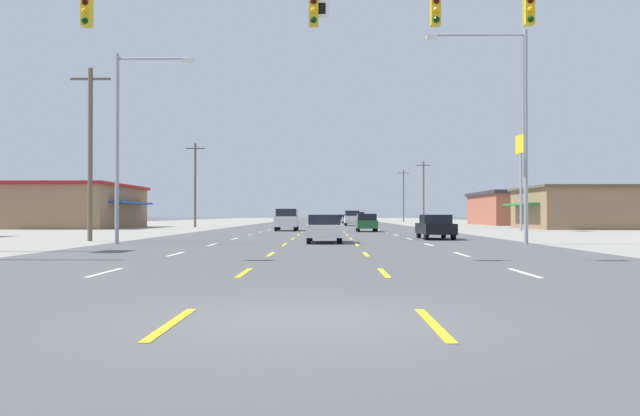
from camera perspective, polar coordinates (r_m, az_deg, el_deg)
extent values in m
plane|color=#4C4C4F|center=(75.09, 0.41, -1.71)|extent=(572.00, 572.00, 0.00)
cube|color=gray|center=(79.17, -17.81, -1.62)|extent=(28.00, 440.00, 0.01)
cube|color=gray|center=(78.96, 18.69, -1.62)|extent=(28.00, 440.00, 0.01)
cube|color=white|center=(17.08, -18.52, -5.45)|extent=(0.14, 2.60, 0.01)
cube|color=white|center=(24.27, -12.68, -4.02)|extent=(0.14, 2.60, 0.01)
cube|color=white|center=(31.61, -9.53, -3.22)|extent=(0.14, 2.60, 0.01)
cube|color=white|center=(39.01, -7.58, -2.73)|extent=(0.14, 2.60, 0.01)
cube|color=white|center=(46.44, -6.25, -2.38)|extent=(0.14, 2.60, 0.01)
cube|color=white|center=(53.89, -5.29, -2.14)|extent=(0.14, 2.60, 0.01)
cube|color=white|center=(61.35, -4.56, -1.95)|extent=(0.14, 2.60, 0.01)
cube|color=white|center=(68.82, -3.99, -1.80)|extent=(0.14, 2.60, 0.01)
cube|color=white|center=(76.30, -3.53, -1.68)|extent=(0.14, 2.60, 0.01)
cube|color=white|center=(83.78, -3.16, -1.58)|extent=(0.14, 2.60, 0.01)
cube|color=white|center=(91.26, -2.84, -1.50)|extent=(0.14, 2.60, 0.01)
cube|color=white|center=(98.75, -2.58, -1.43)|extent=(0.14, 2.60, 0.01)
cube|color=white|center=(106.23, -2.35, -1.37)|extent=(0.14, 2.60, 0.01)
cube|color=white|center=(113.72, -2.15, -1.32)|extent=(0.14, 2.60, 0.01)
cube|color=white|center=(121.21, -1.97, -1.28)|extent=(0.14, 2.60, 0.01)
cube|color=white|center=(128.71, -1.82, -1.24)|extent=(0.14, 2.60, 0.01)
cube|color=white|center=(136.20, -1.68, -1.20)|extent=(0.14, 2.60, 0.01)
cube|color=white|center=(143.69, -1.56, -1.17)|extent=(0.14, 2.60, 0.01)
cube|color=white|center=(151.19, -1.45, -1.14)|extent=(0.14, 2.60, 0.01)
cube|color=white|center=(158.68, -1.35, -1.12)|extent=(0.14, 2.60, 0.01)
cube|color=white|center=(166.18, -1.26, -1.09)|extent=(0.14, 2.60, 0.01)
cube|color=white|center=(173.67, -1.17, -1.07)|extent=(0.14, 2.60, 0.01)
cube|color=white|center=(181.17, -1.10, -1.05)|extent=(0.14, 2.60, 0.01)
cube|color=white|center=(188.66, -1.03, -1.03)|extent=(0.14, 2.60, 0.01)
cube|color=white|center=(196.16, -0.96, -1.01)|extent=(0.14, 2.60, 0.01)
cube|color=white|center=(203.66, -0.90, -1.00)|extent=(0.14, 2.60, 0.01)
cube|color=white|center=(211.16, -0.85, -0.98)|extent=(0.14, 2.60, 0.01)
cube|color=white|center=(218.65, -0.80, -0.97)|extent=(0.14, 2.60, 0.01)
cube|color=white|center=(226.15, -0.75, -0.96)|extent=(0.14, 2.60, 0.01)
cube|color=yellow|center=(8.95, -13.04, -9.95)|extent=(0.14, 2.60, 0.01)
cube|color=yellow|center=(16.28, -6.74, -5.72)|extent=(0.14, 2.60, 0.01)
cube|color=yellow|center=(23.71, -4.40, -4.11)|extent=(0.14, 2.60, 0.01)
cube|color=yellow|center=(31.18, -3.18, -3.27)|extent=(0.14, 2.60, 0.01)
cube|color=yellow|center=(38.66, -2.43, -2.75)|extent=(0.14, 2.60, 0.01)
cube|color=yellow|center=(46.15, -1.93, -2.40)|extent=(0.14, 2.60, 0.01)
cube|color=yellow|center=(53.64, -1.56, -2.15)|extent=(0.14, 2.60, 0.01)
cube|color=yellow|center=(61.13, -1.29, -1.96)|extent=(0.14, 2.60, 0.01)
cube|color=yellow|center=(68.62, -1.08, -1.81)|extent=(0.14, 2.60, 0.01)
cube|color=yellow|center=(76.12, -0.90, -1.69)|extent=(0.14, 2.60, 0.01)
cube|color=yellow|center=(83.61, -0.76, -1.59)|extent=(0.14, 2.60, 0.01)
cube|color=yellow|center=(91.11, -0.64, -1.51)|extent=(0.14, 2.60, 0.01)
cube|color=yellow|center=(98.61, -0.54, -1.44)|extent=(0.14, 2.60, 0.01)
cube|color=yellow|center=(106.11, -0.46, -1.38)|extent=(0.14, 2.60, 0.01)
cube|color=yellow|center=(113.60, -0.38, -1.32)|extent=(0.14, 2.60, 0.01)
cube|color=yellow|center=(121.10, -0.32, -1.28)|extent=(0.14, 2.60, 0.01)
cube|color=yellow|center=(128.60, -0.26, -1.24)|extent=(0.14, 2.60, 0.01)
cube|color=yellow|center=(136.10, -0.21, -1.20)|extent=(0.14, 2.60, 0.01)
cube|color=yellow|center=(143.60, -0.16, -1.17)|extent=(0.14, 2.60, 0.01)
cube|color=yellow|center=(151.10, -0.12, -1.14)|extent=(0.14, 2.60, 0.01)
cube|color=yellow|center=(158.60, -0.09, -1.12)|extent=(0.14, 2.60, 0.01)
cube|color=yellow|center=(166.10, -0.05, -1.09)|extent=(0.14, 2.60, 0.01)
cube|color=yellow|center=(173.59, -0.02, -1.07)|extent=(0.14, 2.60, 0.01)
cube|color=yellow|center=(181.09, 0.01, -1.05)|extent=(0.14, 2.60, 0.01)
cube|color=yellow|center=(188.59, 0.03, -1.03)|extent=(0.14, 2.60, 0.01)
cube|color=yellow|center=(196.09, 0.06, -1.01)|extent=(0.14, 2.60, 0.01)
cube|color=yellow|center=(203.59, 0.08, -1.00)|extent=(0.14, 2.60, 0.01)
cube|color=yellow|center=(211.09, 0.10, -0.98)|extent=(0.14, 2.60, 0.01)
cube|color=yellow|center=(218.59, 0.12, -0.97)|extent=(0.14, 2.60, 0.01)
cube|color=yellow|center=(226.09, 0.14, -0.96)|extent=(0.14, 2.60, 0.01)
cube|color=yellow|center=(8.81, 10.03, -10.10)|extent=(0.14, 2.60, 0.01)
cube|color=yellow|center=(16.20, 5.69, -5.75)|extent=(0.14, 2.60, 0.01)
cube|color=yellow|center=(23.66, 4.10, -4.12)|extent=(0.14, 2.60, 0.01)
cube|color=yellow|center=(31.14, 3.27, -3.27)|extent=(0.14, 2.60, 0.01)
cube|color=yellow|center=(38.63, 2.77, -2.75)|extent=(0.14, 2.60, 0.01)
cube|color=yellow|center=(46.12, 2.42, -2.40)|extent=(0.14, 2.60, 0.01)
cube|color=yellow|center=(53.61, 2.18, -2.15)|extent=(0.14, 2.60, 0.01)
cube|color=yellow|center=(61.11, 1.99, -1.96)|extent=(0.14, 2.60, 0.01)
cube|color=yellow|center=(68.61, 1.85, -1.81)|extent=(0.14, 2.60, 0.01)
cube|color=yellow|center=(76.10, 1.73, -1.69)|extent=(0.14, 2.60, 0.01)
cube|color=yellow|center=(83.60, 1.64, -1.59)|extent=(0.14, 2.60, 0.01)
cube|color=yellow|center=(91.10, 1.56, -1.51)|extent=(0.14, 2.60, 0.01)
cube|color=yellow|center=(98.60, 1.49, -1.44)|extent=(0.14, 2.60, 0.01)
cube|color=yellow|center=(106.10, 1.43, -1.38)|extent=(0.14, 2.60, 0.01)
cube|color=yellow|center=(113.59, 1.38, -1.32)|extent=(0.14, 2.60, 0.01)
cube|color=yellow|center=(121.09, 1.34, -1.28)|extent=(0.14, 2.60, 0.01)
cube|color=yellow|center=(128.59, 1.30, -1.24)|extent=(0.14, 2.60, 0.01)
cube|color=yellow|center=(136.09, 1.26, -1.20)|extent=(0.14, 2.60, 0.01)
cube|color=yellow|center=(143.59, 1.23, -1.17)|extent=(0.14, 2.60, 0.01)
cube|color=yellow|center=(151.09, 1.20, -1.14)|extent=(0.14, 2.60, 0.01)
cube|color=yellow|center=(158.59, 1.18, -1.12)|extent=(0.14, 2.60, 0.01)
cube|color=yellow|center=(166.09, 1.16, -1.09)|extent=(0.14, 2.60, 0.01)
cube|color=yellow|center=(173.59, 1.14, -1.07)|extent=(0.14, 2.60, 0.01)
cube|color=yellow|center=(181.09, 1.12, -1.05)|extent=(0.14, 2.60, 0.01)
cube|color=yellow|center=(188.59, 1.10, -1.03)|extent=(0.14, 2.60, 0.01)
cube|color=yellow|center=(196.09, 1.08, -1.01)|extent=(0.14, 2.60, 0.01)
cube|color=yellow|center=(203.59, 1.07, -1.00)|extent=(0.14, 2.60, 0.01)
cube|color=yellow|center=(211.09, 1.05, -0.98)|extent=(0.14, 2.60, 0.01)
cube|color=yellow|center=(218.59, 1.04, -0.97)|extent=(0.14, 2.60, 0.01)
cube|color=yellow|center=(226.09, 1.03, -0.96)|extent=(0.14, 2.60, 0.01)
cube|color=white|center=(16.87, 17.67, -5.52)|extent=(0.14, 2.60, 0.01)
cube|color=white|center=(24.13, 12.44, -4.04)|extent=(0.14, 2.60, 0.01)
cube|color=white|center=(31.50, 9.65, -3.23)|extent=(0.14, 2.60, 0.01)
cube|color=white|center=(38.91, 7.93, -2.73)|extent=(0.14, 2.60, 0.01)
cube|color=white|center=(46.36, 6.76, -2.39)|extent=(0.14, 2.60, 0.01)
cube|color=white|center=(53.82, 5.91, -2.14)|extent=(0.14, 2.60, 0.01)
cube|color=white|center=(61.29, 5.27, -1.95)|extent=(0.14, 2.60, 0.01)
cube|color=white|center=(68.77, 4.77, -1.80)|extent=(0.14, 2.60, 0.01)
cube|color=white|center=(76.25, 4.36, -1.68)|extent=(0.14, 2.60, 0.01)
cube|color=white|center=(83.73, 4.03, -1.58)|extent=(0.14, 2.60, 0.01)
cube|color=white|center=(91.22, 3.76, -1.50)|extent=(0.14, 2.60, 0.01)
cube|color=white|center=(98.71, 3.52, -1.43)|extent=(0.14, 2.60, 0.01)
cube|color=white|center=(106.20, 3.32, -1.37)|extent=(0.14, 2.60, 0.01)
cube|color=white|center=(113.69, 3.15, -1.32)|extent=(0.14, 2.60, 0.01)
cube|color=white|center=(121.18, 2.99, -1.28)|extent=(0.14, 2.60, 0.01)
cube|color=white|center=(128.68, 2.86, -1.24)|extent=(0.14, 2.60, 0.01)
cube|color=white|center=(136.17, 2.74, -1.20)|extent=(0.14, 2.60, 0.01)
cube|color=white|center=(143.67, 2.63, -1.17)|extent=(0.14, 2.60, 0.01)
cube|color=white|center=(151.16, 2.53, -1.14)|extent=(0.14, 2.60, 0.01)
cube|color=white|center=(158.66, 2.44, -1.11)|extent=(0.14, 2.60, 0.01)
cube|color=white|center=(166.16, 2.36, -1.09)|extent=(0.14, 2.60, 0.01)
cube|color=white|center=(173.65, 2.29, -1.07)|extent=(0.14, 2.60, 0.01)
cube|color=white|center=(181.15, 2.22, -1.05)|extent=(0.14, 2.60, 0.01)
cube|color=white|center=(188.65, 2.16, -1.03)|extent=(0.14, 2.60, 0.01)
cube|color=white|center=(196.14, 2.10, -1.01)|extent=(0.14, 2.60, 0.01)
cube|color=white|center=(203.64, 2.05, -1.00)|extent=(0.14, 2.60, 0.01)
cube|color=white|center=(211.14, 2.00, -0.98)|extent=(0.14, 2.60, 0.01)
cube|color=white|center=(218.64, 1.96, -0.97)|extent=(0.14, 2.60, 0.01)
cube|color=white|center=(226.13, 1.91, -0.96)|extent=(0.14, 2.60, 0.01)
cube|color=white|center=(21.62, 0.00, 17.27)|extent=(0.60, 0.04, 0.60)
cube|color=black|center=(21.60, 0.00, 17.29)|extent=(0.36, 0.01, 0.36)
cube|color=gold|center=(21.55, -0.56, 17.02)|extent=(0.30, 0.34, 0.92)
sphere|color=#2F0402|center=(21.46, -0.57, 17.88)|extent=(0.20, 0.20, 0.20)
sphere|color=#F29E0C|center=(21.37, -0.57, 17.12)|extent=(0.20, 0.20, 0.20)
sphere|color=black|center=(21.28, -0.57, 16.35)|extent=(0.20, 0.20, 0.20)
cube|color=gold|center=(22.49, 18.04, 16.29)|extent=(0.30, 0.34, 0.92)
sphere|color=#2F0402|center=(22.40, 18.19, 17.11)|extent=(0.20, 0.20, 0.20)
sphere|color=#F29E0C|center=(22.31, 18.19, 16.38)|extent=(0.20, 0.20, 0.20)
sphere|color=black|center=(22.23, 18.19, 15.64)|extent=(0.20, 0.20, 0.20)
cube|color=gold|center=(21.82, 10.21, 16.81)|extent=(0.30, 0.34, 0.92)
sphere|color=#2F0402|center=(21.73, 10.29, 17.65)|extent=(0.20, 0.20, 0.20)
sphere|color=#F29E0C|center=(21.64, 10.29, 16.90)|extent=(0.20, 0.20, 0.20)
sphere|color=black|center=(21.55, 10.29, 16.14)|extent=(0.20, 0.20, 0.20)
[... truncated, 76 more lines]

